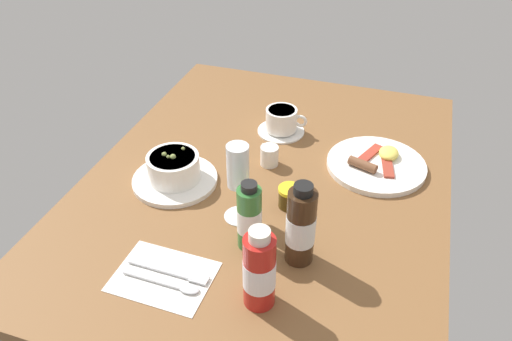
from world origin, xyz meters
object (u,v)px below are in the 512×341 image
object	(u,v)px
wine_glass	(238,171)
breakfast_plate	(377,164)
creamer_jug	(269,155)
sauce_bottle_red	(259,271)
coffee_cup	(282,121)
porridge_bowl	(174,170)
sauce_bottle_green	(249,218)
cutlery_setting	(165,277)
jam_jar	(289,197)
sauce_bottle_brown	(301,226)

from	to	relation	value
wine_glass	breakfast_plate	xyz separation A→B (cm)	(-27.67, 25.97, -11.26)
creamer_jug	sauce_bottle_red	world-z (taller)	sauce_bottle_red
wine_glass	coffee_cup	bearing A→B (deg)	-178.87
porridge_bowl	wine_glass	xyz separation A→B (cm)	(6.89, 18.52, 8.79)
sauce_bottle_red	sauce_bottle_green	xyz separation A→B (cm)	(-12.99, -6.19, -0.60)
cutlery_setting	jam_jar	world-z (taller)	jam_jar
jam_jar	wine_glass	bearing A→B (deg)	-53.96
coffee_cup	sauce_bottle_green	size ratio (longest dim) A/B	0.86
cutlery_setting	jam_jar	distance (cm)	32.29
coffee_cup	jam_jar	xyz separation A→B (cm)	(29.37, 10.07, -0.78)
jam_jar	sauce_bottle_red	bearing A→B (deg)	3.58
sauce_bottle_brown	sauce_bottle_red	xyz separation A→B (cm)	(12.39, -4.18, -0.58)
cutlery_setting	sauce_bottle_brown	distance (cm)	27.25
jam_jar	porridge_bowl	bearing A→B (deg)	-90.17
coffee_cup	wine_glass	size ratio (longest dim) A/B	0.73
sauce_bottle_brown	wine_glass	bearing A→B (deg)	-117.53
coffee_cup	sauce_bottle_brown	world-z (taller)	sauce_bottle_brown
cutlery_setting	porridge_bowl	bearing A→B (deg)	-158.11
jam_jar	sauce_bottle_red	world-z (taller)	sauce_bottle_red
creamer_jug	breakfast_plate	xyz separation A→B (cm)	(-6.95, 25.50, -1.68)
wine_glass	sauce_bottle_green	world-z (taller)	wine_glass
coffee_cup	sauce_bottle_brown	xyz separation A→B (cm)	(44.11, 15.94, 5.08)
porridge_bowl	sauce_bottle_green	xyz separation A→B (cm)	(14.22, 23.38, 3.81)
cutlery_setting	sauce_bottle_brown	bearing A→B (deg)	119.33
wine_glass	sauce_bottle_brown	distance (cm)	17.59
creamer_jug	sauce_bottle_green	distance (cm)	28.76
breakfast_plate	coffee_cup	bearing A→B (deg)	-107.69
sauce_bottle_green	breakfast_plate	distance (cm)	41.35
cutlery_setting	sauce_bottle_green	world-z (taller)	sauce_bottle_green
cutlery_setting	sauce_bottle_green	xyz separation A→B (cm)	(-13.34, 12.30, 6.95)
coffee_cup	wine_glass	bearing A→B (deg)	1.13
creamer_jug	wine_glass	distance (cm)	22.83
cutlery_setting	sauce_bottle_red	distance (cm)	19.98
cutlery_setting	breakfast_plate	size ratio (longest dim) A/B	0.78
coffee_cup	sauce_bottle_red	distance (cm)	57.89
porridge_bowl	sauce_bottle_brown	size ratio (longest dim) A/B	1.10
wine_glass	jam_jar	world-z (taller)	wine_glass
cutlery_setting	sauce_bottle_green	distance (cm)	19.44
coffee_cup	sauce_bottle_red	world-z (taller)	sauce_bottle_red
porridge_bowl	creamer_jug	bearing A→B (deg)	126.08
porridge_bowl	creamer_jug	size ratio (longest dim) A/B	3.58
jam_jar	sauce_bottle_brown	world-z (taller)	sauce_bottle_brown
cutlery_setting	coffee_cup	size ratio (longest dim) A/B	1.40
sauce_bottle_green	creamer_jug	bearing A→B (deg)	-171.10
sauce_bottle_red	sauce_bottle_green	world-z (taller)	sauce_bottle_red
sauce_bottle_brown	breakfast_plate	distance (cm)	37.93
coffee_cup	sauce_bottle_red	xyz separation A→B (cm)	(56.50, 11.77, 4.50)
wine_glass	sauce_bottle_green	distance (cm)	10.11
wine_glass	breakfast_plate	size ratio (longest dim) A/B	0.76
sauce_bottle_red	sauce_bottle_brown	bearing A→B (deg)	161.37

